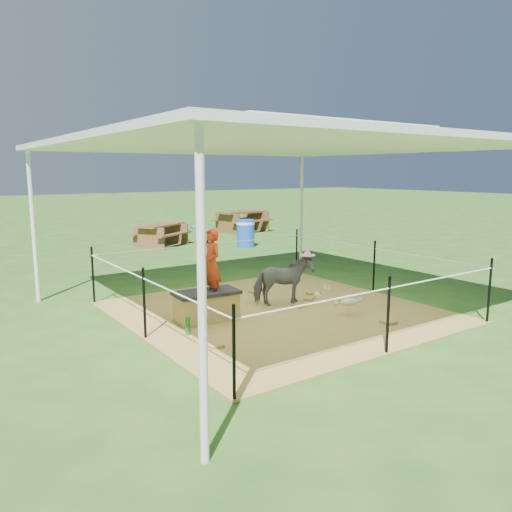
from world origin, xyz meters
TOP-DOWN VIEW (x-y plane):
  - ground at (0.00, 0.00)m, footprint 90.00×90.00m
  - hay_patch at (0.00, 0.00)m, footprint 4.60×4.60m
  - canopy_tent at (0.00, 0.00)m, footprint 6.30×6.30m
  - rope_fence at (0.00, -0.00)m, footprint 4.54×4.54m
  - straw_bale at (-1.17, 0.22)m, footprint 0.94×0.52m
  - dark_cloth at (-1.17, 0.22)m, footprint 1.00×0.58m
  - woman at (-1.07, 0.22)m, footprint 0.29×0.42m
  - green_bottle at (-1.72, -0.23)m, footprint 0.08×0.08m
  - pony at (0.31, 0.25)m, footprint 1.07×0.69m
  - pink_hat at (0.31, 0.25)m, footprint 0.26×0.26m
  - foal at (0.78, -0.82)m, footprint 0.96×0.69m
  - trash_barrel at (3.51, 6.18)m, footprint 0.71×0.71m
  - picnic_table_near at (1.53, 7.86)m, footprint 1.96×1.81m
  - picnic_table_far at (5.50, 9.39)m, footprint 2.06×1.62m
  - distant_person at (2.49, 7.23)m, footprint 0.62×0.54m

SIDE VIEW (x-z plane):
  - ground at x=0.00m, z-range 0.00..0.00m
  - hay_patch at x=0.00m, z-range 0.00..0.03m
  - green_bottle at x=-1.72m, z-range 0.03..0.28m
  - straw_bale at x=-1.17m, z-range 0.03..0.43m
  - foal at x=0.78m, z-range 0.03..0.51m
  - picnic_table_near at x=1.53m, z-range 0.00..0.67m
  - picnic_table_far at x=5.50m, z-range 0.00..0.78m
  - trash_barrel at x=3.51m, z-range 0.00..0.83m
  - pony at x=0.31m, z-range 0.03..0.86m
  - dark_cloth at x=-1.17m, z-range 0.43..0.48m
  - distant_person at x=2.49m, z-range 0.00..1.09m
  - rope_fence at x=0.00m, z-range 0.14..1.14m
  - pink_hat at x=0.31m, z-range 0.86..0.98m
  - woman at x=-1.07m, z-range 0.43..1.52m
  - canopy_tent at x=0.00m, z-range 1.24..4.14m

